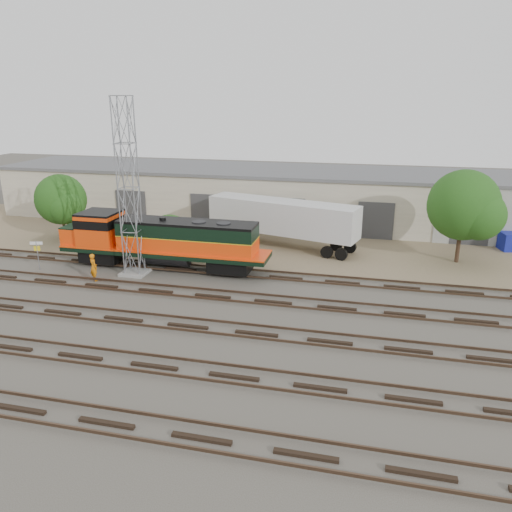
% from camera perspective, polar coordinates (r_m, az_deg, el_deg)
% --- Properties ---
extents(ground, '(140.00, 140.00, 0.00)m').
position_cam_1_polar(ground, '(31.31, -5.82, -5.74)').
color(ground, '#47423A').
rests_on(ground, ground).
extents(dirt_strip, '(80.00, 16.00, 0.02)m').
position_cam_1_polar(dirt_strip, '(44.88, 0.45, 1.78)').
color(dirt_strip, '#726047').
rests_on(dirt_strip, ground).
extents(tracks, '(80.00, 20.40, 0.28)m').
position_cam_1_polar(tracks, '(28.74, -7.79, -7.92)').
color(tracks, black).
rests_on(tracks, ground).
extents(warehouse, '(58.40, 10.40, 5.30)m').
position_cam_1_polar(warehouse, '(51.84, 2.51, 6.98)').
color(warehouse, beige).
rests_on(warehouse, ground).
extents(locomotive, '(15.97, 2.80, 3.84)m').
position_cam_1_polar(locomotive, '(37.78, -10.88, 1.80)').
color(locomotive, black).
rests_on(locomotive, tracks).
extents(signal_tower, '(1.84, 1.84, 12.48)m').
position_cam_1_polar(signal_tower, '(36.14, -14.33, 7.13)').
color(signal_tower, gray).
rests_on(signal_tower, ground).
extents(sign_post, '(0.89, 0.28, 2.24)m').
position_cam_1_polar(sign_post, '(40.36, -23.73, 0.64)').
color(sign_post, gray).
rests_on(sign_post, ground).
extents(worker, '(0.86, 0.80, 1.98)m').
position_cam_1_polar(worker, '(36.81, -18.07, -1.23)').
color(worker, orange).
rests_on(worker, ground).
extents(semi_trailer, '(13.33, 5.95, 4.03)m').
position_cam_1_polar(semi_trailer, '(42.35, 3.40, 4.29)').
color(semi_trailer, silver).
rests_on(semi_trailer, ground).
extents(dumpster_blue, '(1.91, 1.84, 1.50)m').
position_cam_1_polar(dumpster_blue, '(47.12, 27.07, 1.48)').
color(dumpster_blue, '#162097').
rests_on(dumpster_blue, ground).
extents(tree_west, '(4.71, 4.48, 5.86)m').
position_cam_1_polar(tree_west, '(47.76, -21.28, 5.86)').
color(tree_west, '#382619').
rests_on(tree_west, ground).
extents(tree_mid, '(4.02, 3.83, 3.83)m').
position_cam_1_polar(tree_mid, '(39.81, -9.68, 1.75)').
color(tree_mid, '#382619').
rests_on(tree_mid, ground).
extents(tree_east, '(5.64, 5.37, 7.25)m').
position_cam_1_polar(tree_east, '(40.95, 23.03, 5.11)').
color(tree_east, '#382619').
rests_on(tree_east, ground).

